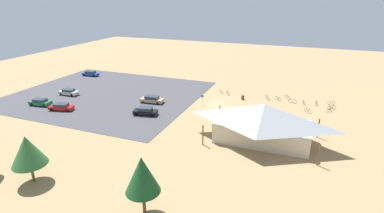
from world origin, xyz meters
TOP-DOWN VIEW (x-y plane):
  - ground at (0.00, 0.00)m, footprint 160.00×160.00m
  - parking_lot_asphalt at (25.16, 2.21)m, footprint 39.89×34.84m
  - bike_pavilion at (-10.41, 12.60)m, footprint 16.13×9.03m
  - trash_bin at (-3.71, -5.20)m, footprint 0.60×0.60m
  - lot_sign at (3.11, 1.23)m, footprint 0.56×0.08m
  - pine_west at (13.09, 33.01)m, footprint 3.98×3.98m
  - pine_midwest at (-1.97, 33.12)m, footprint 3.48×3.48m
  - bicycle_silver_near_porch at (-15.81, -6.80)m, footprint 0.48×1.72m
  - bicycle_red_mid_cluster at (-20.94, -5.68)m, footprint 1.60×0.94m
  - bicycle_purple_edge_south at (-8.62, -7.01)m, footprint 1.05×1.50m
  - bicycle_white_trailside at (1.72, -7.67)m, footprint 1.24×1.30m
  - bicycle_yellow_front_row at (-21.00, -8.44)m, footprint 1.46×0.88m
  - bicycle_orange_by_bin at (-10.71, -7.22)m, footprint 1.28×1.13m
  - bicycle_black_back_row at (-12.47, -9.16)m, footprint 1.25×1.15m
  - bicycle_teal_lone_east at (0.07, -7.15)m, footprint 1.02×1.40m
  - bicycle_blue_yard_front at (-18.20, -7.11)m, footprint 0.58×1.67m
  - bicycle_green_near_sign at (-16.77, -2.20)m, footprint 1.44×1.02m
  - bicycle_silver_lone_west at (-13.68, -6.67)m, footprint 1.66×0.53m
  - bicycle_red_yard_center at (-20.52, -4.01)m, footprint 1.04×1.44m
  - car_tan_far_end at (13.17, 3.65)m, footprint 4.88×2.36m
  - car_silver_inner_stall at (32.58, 5.88)m, footprint 4.28×1.94m
  - car_black_front_row at (11.10, 9.95)m, footprint 4.61×2.58m
  - car_green_end_stall at (33.16, 13.11)m, footprint 4.48×2.38m
  - car_blue_back_corner at (39.00, -9.28)m, footprint 4.59×2.12m
  - car_red_second_row at (27.31, 13.64)m, footprint 4.81×2.80m
  - visitor_at_bikes at (-1.49, 6.64)m, footprint 0.40×0.37m

SIDE VIEW (x-z plane):
  - ground at x=0.00m, z-range 0.00..0.00m
  - parking_lot_asphalt at x=25.16m, z-range 0.00..0.05m
  - bicycle_silver_near_porch at x=-15.81m, z-range -0.06..0.76m
  - bicycle_black_back_row at x=-12.47m, z-range -0.05..0.76m
  - bicycle_teal_lone_east at x=0.07m, z-range -0.03..0.74m
  - bicycle_yellow_front_row at x=-21.00m, z-range -0.05..0.78m
  - bicycle_white_trailside at x=1.72m, z-range -0.06..0.78m
  - bicycle_orange_by_bin at x=-10.71m, z-range -0.02..0.78m
  - bicycle_purple_edge_south at x=-8.62m, z-range -0.05..0.82m
  - bicycle_silver_lone_west at x=-13.68m, z-range -0.06..0.85m
  - bicycle_red_mid_cluster at x=-20.94m, z-range -0.02..0.80m
  - bicycle_blue_yard_front at x=-18.20m, z-range -0.05..0.84m
  - bicycle_green_near_sign at x=-16.77m, z-range -0.06..0.85m
  - bicycle_red_yard_center at x=-20.52m, z-range -0.05..0.85m
  - trash_bin at x=-3.71m, z-range 0.00..0.90m
  - car_red_second_row at x=27.31m, z-range 0.05..1.36m
  - car_blue_back_corner at x=39.00m, z-range 0.04..1.39m
  - car_green_end_stall at x=33.16m, z-range 0.05..1.41m
  - car_silver_inner_stall at x=32.58m, z-range 0.05..1.41m
  - car_tan_far_end at x=13.17m, z-range 0.04..1.48m
  - car_black_front_row at x=11.10m, z-range 0.04..1.51m
  - visitor_at_bikes at x=-1.49m, z-range 0.04..1.79m
  - lot_sign at x=3.11m, z-range 0.31..2.51m
  - bike_pavilion at x=-10.41m, z-range 0.35..6.25m
  - pine_west at x=13.09m, z-range 1.17..7.13m
  - pine_midwest at x=-1.97m, z-range 1.34..7.89m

